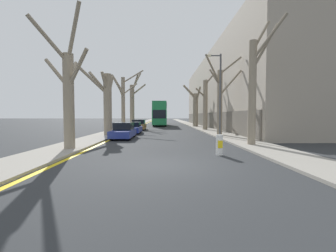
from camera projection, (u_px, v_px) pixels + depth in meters
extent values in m
plane|color=#2B2D30|center=(165.00, 166.00, 8.83)|extent=(300.00, 300.00, 0.00)
cube|color=gray|center=(141.00, 123.00, 58.65)|extent=(2.57, 120.00, 0.12)
cube|color=gray|center=(186.00, 123.00, 58.87)|extent=(2.57, 120.00, 0.12)
cube|color=#9E9384|center=(232.00, 93.00, 40.01)|extent=(10.00, 48.29, 12.16)
cube|color=#5E584F|center=(204.00, 120.00, 40.14)|extent=(0.12, 47.32, 2.43)
cube|color=yellow|center=(147.00, 123.00, 58.68)|extent=(0.24, 120.00, 0.01)
cylinder|color=gray|center=(69.00, 102.00, 12.66)|extent=(0.59, 0.59, 5.45)
cylinder|color=gray|center=(57.00, 73.00, 12.86)|extent=(1.72, 0.84, 1.81)
cylinder|color=gray|center=(73.00, 33.00, 11.92)|extent=(1.38, 1.42, 2.86)
cylinder|color=gray|center=(77.00, 69.00, 12.16)|extent=(1.59, 1.11, 2.06)
cylinder|color=gray|center=(72.00, 74.00, 13.67)|extent=(0.64, 2.36, 1.99)
cylinder|color=gray|center=(49.00, 40.00, 11.76)|extent=(1.58, 1.72, 2.12)
cylinder|color=gray|center=(108.00, 105.00, 21.82)|extent=(0.77, 0.77, 6.01)
cylinder|color=gray|center=(110.00, 86.00, 22.40)|extent=(0.37, 1.58, 2.15)
cylinder|color=gray|center=(98.00, 83.00, 21.61)|extent=(1.90, 0.48, 2.21)
cylinder|color=gray|center=(94.00, 81.00, 21.15)|extent=(2.52, 1.42, 2.48)
cylinder|color=gray|center=(110.00, 89.00, 22.56)|extent=(0.40, 1.88, 2.53)
cylinder|color=gray|center=(105.00, 83.00, 21.27)|extent=(0.61, 1.22, 2.05)
cylinder|color=gray|center=(123.00, 104.00, 30.71)|extent=(0.51, 0.51, 7.20)
cylinder|color=gray|center=(133.00, 77.00, 30.48)|extent=(2.87, 0.35, 1.77)
cylinder|color=gray|center=(117.00, 85.00, 30.60)|extent=(1.71, 0.23, 2.88)
cylinder|color=gray|center=(118.00, 83.00, 30.75)|extent=(1.71, 0.58, 2.50)
cylinder|color=gray|center=(130.00, 89.00, 31.53)|extent=(1.86, 2.00, 1.82)
cylinder|color=gray|center=(120.00, 91.00, 29.95)|extent=(0.66, 1.55, 1.86)
cylinder|color=gray|center=(132.00, 106.00, 39.82)|extent=(0.77, 0.77, 7.40)
cylinder|color=gray|center=(133.00, 96.00, 39.29)|extent=(0.77, 1.23, 2.06)
cylinder|color=gray|center=(135.00, 83.00, 38.88)|extent=(1.60, 1.89, 3.09)
cylinder|color=gray|center=(136.00, 81.00, 40.09)|extent=(1.78, 1.27, 3.20)
cylinder|color=gray|center=(139.00, 90.00, 40.18)|extent=(2.55, 1.27, 2.21)
cylinder|color=gray|center=(252.00, 94.00, 14.43)|extent=(0.49, 0.49, 6.77)
cylinder|color=gray|center=(261.00, 36.00, 14.19)|extent=(1.10, 0.37, 1.84)
cylinder|color=gray|center=(269.00, 38.00, 13.49)|extent=(1.50, 1.82, 2.34)
cylinder|color=gray|center=(265.00, 47.00, 14.05)|extent=(1.50, 0.73, 2.74)
cylinder|color=gray|center=(220.00, 103.00, 21.83)|extent=(0.50, 0.50, 6.38)
cylinder|color=gray|center=(218.00, 80.00, 22.90)|extent=(0.31, 2.49, 1.90)
cylinder|color=gray|center=(213.00, 70.00, 20.60)|extent=(1.99, 2.34, 2.38)
cylinder|color=gray|center=(230.00, 66.00, 21.00)|extent=(1.75, 1.55, 1.40)
cylinder|color=gray|center=(215.00, 78.00, 21.63)|extent=(1.18, 0.35, 1.61)
cylinder|color=gray|center=(230.00, 83.00, 21.27)|extent=(1.93, 1.20, 2.31)
cylinder|color=gray|center=(205.00, 105.00, 30.05)|extent=(0.61, 0.61, 6.69)
cylinder|color=gray|center=(210.00, 79.00, 29.37)|extent=(1.20, 1.31, 1.42)
cylinder|color=gray|center=(201.00, 93.00, 29.73)|extent=(1.54, 0.70, 1.33)
cylinder|color=gray|center=(206.00, 88.00, 30.63)|extent=(0.64, 1.61, 2.48)
cylinder|color=gray|center=(196.00, 110.00, 39.08)|extent=(0.88, 0.88, 5.81)
cylinder|color=gray|center=(191.00, 93.00, 38.58)|extent=(2.08, 1.04, 1.86)
cylinder|color=gray|center=(198.00, 96.00, 37.80)|extent=(0.75, 2.63, 2.87)
cylinder|color=gray|center=(190.00, 92.00, 38.48)|extent=(2.50, 1.23, 2.43)
cylinder|color=gray|center=(195.00, 99.00, 39.93)|extent=(0.33, 2.10, 1.91)
cube|color=#1E7F47|center=(160.00, 117.00, 44.07)|extent=(2.54, 11.50, 2.70)
cube|color=#1E7F47|center=(160.00, 107.00, 43.98)|extent=(2.49, 11.27, 1.36)
cube|color=#1A6C3C|center=(160.00, 103.00, 43.95)|extent=(2.49, 11.27, 0.12)
cube|color=black|center=(160.00, 114.00, 44.05)|extent=(2.57, 10.12, 1.40)
cube|color=black|center=(160.00, 106.00, 43.98)|extent=(2.57, 10.12, 1.03)
cube|color=black|center=(159.00, 114.00, 38.33)|extent=(2.28, 0.06, 1.47)
cylinder|color=black|center=(153.00, 123.00, 40.66)|extent=(0.30, 1.10, 1.10)
cylinder|color=black|center=(166.00, 123.00, 40.70)|extent=(0.30, 1.10, 1.10)
cylinder|color=black|center=(155.00, 122.00, 47.32)|extent=(0.30, 1.10, 1.10)
cylinder|color=black|center=(165.00, 122.00, 47.36)|extent=(0.30, 1.10, 1.10)
cube|color=navy|center=(123.00, 133.00, 19.40)|extent=(1.71, 4.34, 0.56)
cube|color=black|center=(124.00, 126.00, 19.64)|extent=(1.50, 2.26, 0.64)
cylinder|color=black|center=(111.00, 136.00, 18.10)|extent=(0.20, 0.66, 0.66)
cylinder|color=black|center=(130.00, 136.00, 18.12)|extent=(0.20, 0.66, 0.66)
cylinder|color=black|center=(118.00, 133.00, 20.70)|extent=(0.20, 0.66, 0.66)
cylinder|color=black|center=(134.00, 133.00, 20.72)|extent=(0.20, 0.66, 0.66)
cube|color=navy|center=(132.00, 129.00, 24.87)|extent=(1.87, 4.11, 0.56)
cube|color=black|center=(133.00, 124.00, 25.10)|extent=(1.64, 2.14, 0.52)
cylinder|color=black|center=(123.00, 131.00, 23.63)|extent=(0.20, 0.65, 0.65)
cylinder|color=black|center=(138.00, 131.00, 23.66)|extent=(0.20, 0.65, 0.65)
cylinder|color=black|center=(127.00, 130.00, 26.10)|extent=(0.20, 0.65, 0.65)
cylinder|color=black|center=(141.00, 130.00, 26.13)|extent=(0.20, 0.65, 0.65)
cube|color=olive|center=(139.00, 126.00, 31.16)|extent=(1.87, 4.17, 0.64)
cube|color=black|center=(139.00, 122.00, 31.38)|extent=(1.65, 2.17, 0.61)
cylinder|color=black|center=(131.00, 128.00, 29.91)|extent=(0.20, 0.63, 0.63)
cylinder|color=black|center=(144.00, 128.00, 29.94)|extent=(0.20, 0.63, 0.63)
cylinder|color=black|center=(134.00, 127.00, 32.40)|extent=(0.20, 0.63, 0.63)
cylinder|color=black|center=(145.00, 127.00, 32.43)|extent=(0.20, 0.63, 0.63)
cylinder|color=#4C4F54|center=(220.00, 96.00, 20.04)|extent=(0.16, 0.16, 7.45)
cylinder|color=#4C4F54|center=(215.00, 56.00, 19.86)|extent=(1.10, 0.11, 0.11)
cube|color=beige|center=(208.00, 56.00, 19.85)|extent=(0.44, 0.20, 0.16)
cylinder|color=white|center=(219.00, 145.00, 11.23)|extent=(0.34, 0.34, 1.03)
cube|color=yellow|center=(220.00, 144.00, 11.06)|extent=(0.24, 0.01, 0.37)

